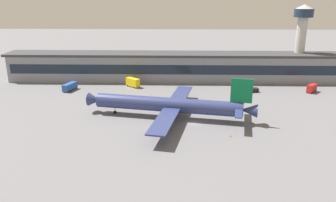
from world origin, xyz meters
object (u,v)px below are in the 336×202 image
Objects in this scene: stair_truck at (312,88)px; fuel_truck at (70,86)px; airliner at (170,105)px; control_tower at (301,34)px; traffic_cone_0 at (230,136)px; catering_truck at (133,82)px; pushback_tractor at (253,90)px.

fuel_truck is (-109.68, 0.19, -0.10)m from stair_truck.
airliner is 87.40m from control_tower.
control_tower is 88.51m from traffic_cone_0.
stair_truck is at bearing -4.86° from catering_truck.
airliner is 1.64× the size of control_tower.
traffic_cone_0 is (-17.51, -49.70, -0.72)m from pushback_tractor.
stair_truck is at bearing 0.99° from pushback_tractor.
control_tower is at bearing 88.41° from stair_truck.
pushback_tractor is 0.73× the size of catering_truck.
pushback_tractor is 0.59× the size of fuel_truck.
pushback_tractor is 83.35m from fuel_truck.
catering_truck is (-82.37, -15.99, -20.66)m from control_tower.
stair_truck is (26.34, 0.46, 0.93)m from pushback_tractor.
catering_truck is at bearing 123.55° from traffic_cone_0.
catering_truck is 1.17× the size of stair_truck.
pushback_tractor is at bearing 70.59° from traffic_cone_0.
airliner is at bearing -65.54° from catering_truck.
control_tower is 31.08m from stair_truck.
catering_truck is 10.66× the size of traffic_cone_0.
pushback_tractor is 7.81× the size of traffic_cone_0.
fuel_truck reaches higher than pushback_tractor.
pushback_tractor is (36.71, 33.67, -3.85)m from airliner.
stair_truck is at bearing -91.59° from control_tower.
catering_truck is (-18.68, 41.07, -2.61)m from airliner.
stair_truck reaches higher than traffic_cone_0.
airliner is at bearing 140.13° from traffic_cone_0.
control_tower reaches higher than catering_truck.
pushback_tractor is 0.86× the size of stair_truck.
airliner reaches higher than fuel_truck.
traffic_cone_0 is at bearing -109.41° from pushback_tractor.
catering_truck is at bearing 13.59° from fuel_truck.
pushback_tractor reaches higher than traffic_cone_0.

